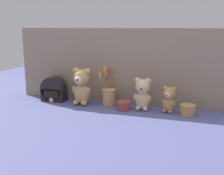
% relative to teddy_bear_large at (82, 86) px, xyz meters
% --- Properties ---
extents(ground_plane, '(4.00, 4.00, 0.00)m').
position_rel_teddy_bear_large_xyz_m(ground_plane, '(0.25, -0.02, -0.15)').
color(ground_plane, '#4C5184').
extents(backdrop_wall, '(1.73, 0.02, 0.60)m').
position_rel_teddy_bear_large_xyz_m(backdrop_wall, '(0.25, 0.14, 0.15)').
color(backdrop_wall, gray).
rests_on(backdrop_wall, ground).
extents(teddy_bear_large, '(0.16, 0.15, 0.29)m').
position_rel_teddy_bear_large_xyz_m(teddy_bear_large, '(0.00, 0.00, 0.00)').
color(teddy_bear_large, tan).
rests_on(teddy_bear_large, ground).
extents(teddy_bear_medium, '(0.13, 0.12, 0.24)m').
position_rel_teddy_bear_large_xyz_m(teddy_bear_medium, '(0.49, -0.00, -0.03)').
color(teddy_bear_medium, '#DBBC84').
rests_on(teddy_bear_medium, ground).
extents(teddy_bear_small, '(0.11, 0.10, 0.19)m').
position_rel_teddy_bear_large_xyz_m(teddy_bear_small, '(0.68, -0.00, -0.05)').
color(teddy_bear_small, tan).
rests_on(teddy_bear_small, ground).
extents(flower_vase, '(0.17, 0.16, 0.32)m').
position_rel_teddy_bear_large_xyz_m(flower_vase, '(0.21, 0.05, -0.06)').
color(flower_vase, tan).
rests_on(flower_vase, ground).
extents(vintage_radio, '(0.20, 0.11, 0.21)m').
position_rel_teddy_bear_large_xyz_m(vintage_radio, '(-0.26, 0.03, -0.06)').
color(vintage_radio, black).
rests_on(vintage_radio, ground).
extents(decorative_tin_tall, '(0.11, 0.11, 0.08)m').
position_rel_teddy_bear_large_xyz_m(decorative_tin_tall, '(0.82, -0.03, -0.11)').
color(decorative_tin_tall, tan).
rests_on(decorative_tin_tall, ground).
extents(decorative_tin_short, '(0.11, 0.11, 0.06)m').
position_rel_teddy_bear_large_xyz_m(decorative_tin_short, '(0.35, -0.03, -0.12)').
color(decorative_tin_short, '#993D33').
rests_on(decorative_tin_short, ground).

